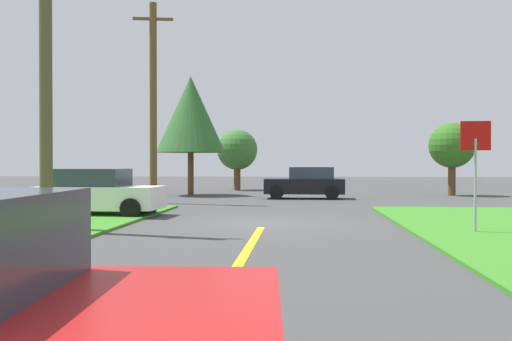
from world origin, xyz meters
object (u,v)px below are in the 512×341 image
object	(u,v)px
car_approaching_junction	(306,183)
parked_car_near_building	(98,193)
stop_sign	(475,155)
utility_pole_near	(46,64)
pine_tree_center	(191,114)
oak_tree_left	(237,150)
utility_pole_mid	(153,101)
oak_tree_right	(452,146)

from	to	relation	value
car_approaching_junction	parked_car_near_building	bearing A→B (deg)	55.28
stop_sign	car_approaching_junction	xyz separation A→B (m)	(-4.10, 14.19, -1.21)
car_approaching_junction	utility_pole_near	size ratio (longest dim) A/B	0.47
utility_pole_near	pine_tree_center	world-z (taller)	utility_pole_near
parked_car_near_building	oak_tree_left	size ratio (longest dim) A/B	1.03
utility_pole_near	oak_tree_left	world-z (taller)	utility_pole_near
utility_pole_mid	oak_tree_left	xyz separation A→B (m)	(2.36, 12.83, -1.91)
pine_tree_center	oak_tree_right	xyz separation A→B (m)	(14.68, 0.93, -1.78)
parked_car_near_building	pine_tree_center	bearing A→B (deg)	89.38
utility_pole_mid	pine_tree_center	xyz separation A→B (m)	(0.45, 6.38, -0.05)
oak_tree_right	pine_tree_center	bearing A→B (deg)	-176.38
stop_sign	oak_tree_left	size ratio (longest dim) A/B	0.70
stop_sign	utility_pole_near	distance (m)	11.42
stop_sign	oak_tree_left	world-z (taller)	oak_tree_left
stop_sign	pine_tree_center	xyz separation A→B (m)	(-10.59, 16.68, 2.56)
utility_pole_near	utility_pole_mid	xyz separation A→B (m)	(0.13, 10.41, 0.19)
parked_car_near_building	oak_tree_right	bearing A→B (deg)	43.85
utility_pole_near	oak_tree_left	distance (m)	23.44
oak_tree_right	oak_tree_left	bearing A→B (deg)	156.60
utility_pole_near	parked_car_near_building	bearing A→B (deg)	92.08
stop_sign	car_approaching_junction	size ratio (longest dim) A/B	0.70
pine_tree_center	oak_tree_right	distance (m)	14.82
stop_sign	oak_tree_right	size ratio (longest dim) A/B	0.70
parked_car_near_building	utility_pole_mid	size ratio (longest dim) A/B	0.47
utility_pole_mid	car_approaching_junction	bearing A→B (deg)	29.33
oak_tree_left	oak_tree_right	xyz separation A→B (m)	(12.76, -5.52, 0.08)
oak_tree_left	pine_tree_center	size ratio (longest dim) A/B	0.61
car_approaching_junction	pine_tree_center	world-z (taller)	pine_tree_center
oak_tree_right	utility_pole_mid	bearing A→B (deg)	-154.22
utility_pole_mid	oak_tree_right	xyz separation A→B (m)	(15.13, 7.31, -1.83)
oak_tree_left	parked_car_near_building	bearing A→B (deg)	-97.93
car_approaching_junction	oak_tree_left	xyz separation A→B (m)	(-4.57, 8.94, 1.91)
utility_pole_near	utility_pole_mid	size ratio (longest dim) A/B	0.96
oak_tree_left	pine_tree_center	world-z (taller)	pine_tree_center
utility_pole_near	oak_tree_right	bearing A→B (deg)	49.27
car_approaching_junction	utility_pole_mid	distance (m)	8.82
stop_sign	car_approaching_junction	bearing A→B (deg)	-70.82
stop_sign	utility_pole_mid	distance (m)	15.32
utility_pole_mid	pine_tree_center	bearing A→B (deg)	85.99
oak_tree_left	oak_tree_right	bearing A→B (deg)	-23.40
utility_pole_mid	pine_tree_center	size ratio (longest dim) A/B	1.34
utility_pole_mid	parked_car_near_building	bearing A→B (deg)	-92.61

